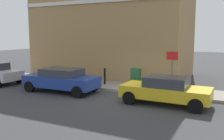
{
  "coord_description": "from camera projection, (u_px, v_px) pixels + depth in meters",
  "views": [
    {
      "loc": [
        -12.05,
        -5.13,
        3.28
      ],
      "look_at": [
        1.32,
        1.46,
        1.2
      ],
      "focal_mm": 40.29,
      "sensor_mm": 36.0,
      "label": 1
    }
  ],
  "objects": [
    {
      "name": "ground",
      "position": [
        126.0,
        97.0,
        13.4
      ],
      "size": [
        80.0,
        80.0,
        0.0
      ],
      "primitive_type": "plane",
      "color": "#38383A"
    },
    {
      "name": "sidewalk",
      "position": [
        59.0,
        81.0,
        17.8
      ],
      "size": [
        2.38,
        30.0,
        0.15
      ],
      "primitive_type": "cube",
      "color": "gray",
      "rests_on": "ground"
    },
    {
      "name": "corner_building",
      "position": [
        113.0,
        20.0,
        20.23
      ],
      "size": [
        6.63,
        11.8,
        8.93
      ],
      "color": "#9E7A4C",
      "rests_on": "ground"
    },
    {
      "name": "car_yellow",
      "position": [
        166.0,
        90.0,
        11.88
      ],
      "size": [
        1.87,
        4.16,
        1.34
      ],
      "rotation": [
        0.0,
        0.0,
        1.55
      ],
      "color": "gold",
      "rests_on": "ground"
    },
    {
      "name": "car_blue",
      "position": [
        61.0,
        79.0,
        14.51
      ],
      "size": [
        1.96,
        4.4,
        1.37
      ],
      "rotation": [
        0.0,
        0.0,
        1.59
      ],
      "color": "navy",
      "rests_on": "ground"
    },
    {
      "name": "utility_cabinet",
      "position": [
        136.0,
        79.0,
        15.06
      ],
      "size": [
        0.46,
        0.61,
        1.15
      ],
      "color": "#1E4C28",
      "rests_on": "sidewalk"
    },
    {
      "name": "bollard_near_cabinet",
      "position": [
        105.0,
        76.0,
        16.09
      ],
      "size": [
        0.14,
        0.14,
        1.04
      ],
      "color": "black",
      "rests_on": "sidewalk"
    },
    {
      "name": "bollard_far_kerb",
      "position": [
        77.0,
        76.0,
        15.93
      ],
      "size": [
        0.14,
        0.14,
        1.04
      ],
      "color": "black",
      "rests_on": "sidewalk"
    },
    {
      "name": "street_sign",
      "position": [
        172.0,
        66.0,
        13.23
      ],
      "size": [
        0.08,
        0.6,
        2.3
      ],
      "color": "#59595B",
      "rests_on": "sidewalk"
    }
  ]
}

